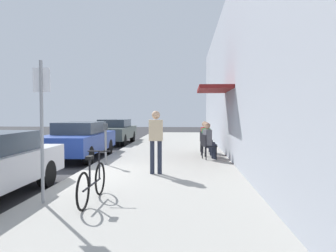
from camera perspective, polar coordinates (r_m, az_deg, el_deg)
The scene contains 15 objects.
ground_plane at distance 9.25m, azimuth -15.96°, elevation -8.76°, with size 60.00×60.00×0.00m, color #2D2D30.
sidewalk_slab at distance 10.71m, azimuth -0.76°, elevation -6.80°, with size 4.50×32.00×0.12m, color #9E9B93.
building_facade at distance 10.75m, azimuth 12.25°, elevation 9.37°, with size 1.40×32.00×6.18m.
parked_car_1 at distance 12.76m, azimuth -15.43°, elevation -2.34°, with size 1.80×4.40×1.40m.
parked_car_2 at distance 18.40m, azimuth -9.45°, elevation -0.87°, with size 1.80×4.40×1.38m.
parking_meter at distance 10.37m, azimuth -10.97°, elevation -2.55°, with size 0.12×0.10×1.32m.
street_sign at distance 6.29m, azimuth -21.40°, elevation 0.97°, with size 0.32×0.06×2.60m.
bicycle_0 at distance 6.21m, azimuth -13.22°, elevation -9.75°, with size 0.46×1.71×0.90m.
cafe_chair_0 at distance 11.49m, azimuth 6.94°, elevation -3.35°, with size 0.55×0.55×0.87m.
seated_patron_0 at distance 11.49m, azimuth 7.22°, elevation -2.39°, with size 0.50×0.46×1.29m.
cafe_chair_1 at distance 12.29m, azimuth 6.72°, elevation -2.97°, with size 0.56×0.56×0.87m.
seated_patron_1 at distance 12.29m, azimuth 6.99°, elevation -2.07°, with size 0.51×0.47×1.29m.
cafe_chair_2 at distance 13.37m, azimuth 6.46°, elevation -2.53°, with size 0.52×0.52×0.87m.
seated_patron_2 at distance 13.37m, azimuth 6.71°, elevation -1.70°, with size 0.49×0.43×1.29m.
pedestrian_standing at distance 8.66m, azimuth -2.15°, elevation -1.94°, with size 0.36×0.22×1.70m.
Camera 1 is at (3.06, -8.54, 1.79)m, focal length 34.49 mm.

